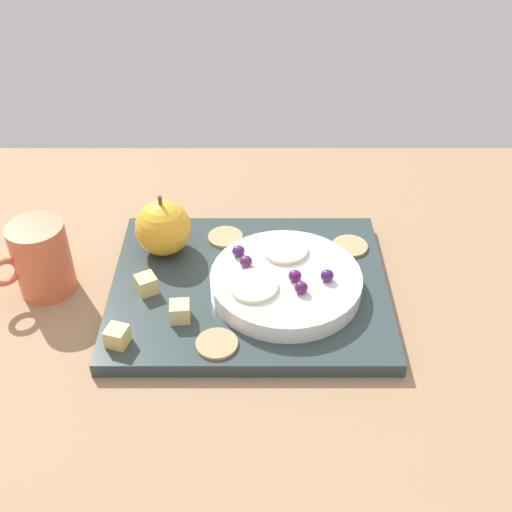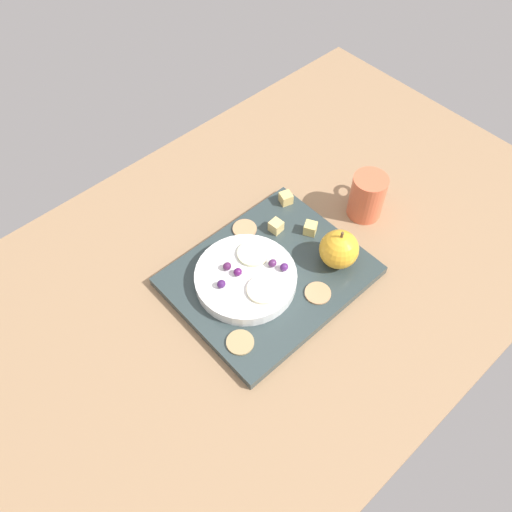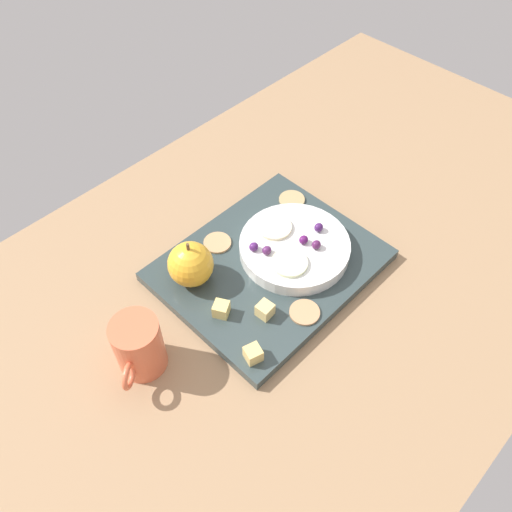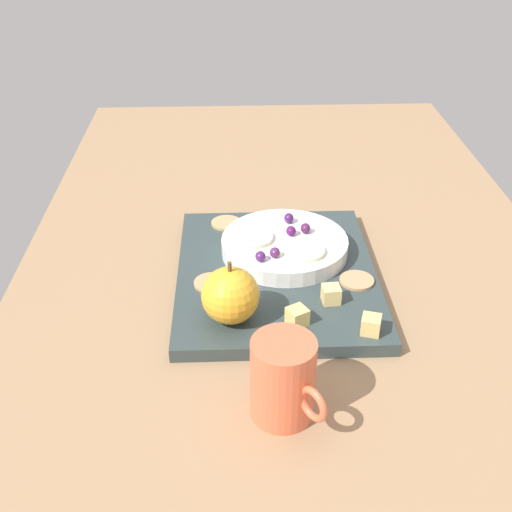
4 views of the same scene
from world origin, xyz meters
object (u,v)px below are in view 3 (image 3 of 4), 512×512
object	(u,v)px
cracker_1	(292,200)
grape_1	(303,240)
serving_dish	(294,248)
cheese_cube_2	(221,309)
apple_slice_0	(276,226)
grape_3	(254,247)
cheese_cube_0	(253,354)
grape_0	(316,245)
cup	(139,346)
platter	(269,265)
apple_slice_1	(290,263)
grape_4	(267,250)
grape_2	(317,226)
apple_whole	(191,264)
cheese_cube_1	(265,310)
cracker_2	(217,243)
cracker_0	(305,312)

from	to	relation	value
cracker_1	grape_1	bearing A→B (deg)	-129.88
serving_dish	cheese_cube_2	size ratio (longest dim) A/B	8.08
grape_1	apple_slice_0	bearing A→B (deg)	97.61
grape_3	cheese_cube_2	bearing A→B (deg)	-159.86
cheese_cube_0	apple_slice_0	size ratio (longest dim) A/B	0.39
grape_0	cup	world-z (taller)	cup
platter	apple_slice_1	distance (cm)	5.32
grape_1	cup	world-z (taller)	cup
grape_1	grape_4	world-z (taller)	same
serving_dish	grape_0	distance (cm)	4.11
cheese_cube_2	cracker_1	distance (cm)	27.52
cheese_cube_2	grape_1	size ratio (longest dim) A/B	1.43
grape_1	grape_2	size ratio (longest dim) A/B	1.00
platter	cup	size ratio (longest dim) A/B	3.56
grape_1	grape_2	distance (cm)	3.87
grape_3	apple_whole	bearing A→B (deg)	157.09
cheese_cube_2	apple_slice_1	size ratio (longest dim) A/B	0.39
cheese_cube_1	apple_slice_1	xyz separation A→B (cm)	(8.52, 2.74, 1.52)
cheese_cube_0	grape_1	world-z (taller)	grape_1
cracker_2	apple_slice_0	xyz separation A→B (cm)	(8.11, -6.01, 2.47)
apple_slice_0	cup	size ratio (longest dim) A/B	0.61
platter	cup	distance (cm)	26.12
cheese_cube_2	grape_2	xyz separation A→B (cm)	(21.93, -0.22, 1.98)
cheese_cube_0	serving_dish	bearing A→B (deg)	25.76
grape_3	cracker_1	bearing A→B (deg)	17.86
cheese_cube_2	cracker_0	bearing A→B (deg)	-45.23
grape_1	apple_slice_1	world-z (taller)	grape_1
cracker_0	cracker_2	distance (cm)	20.05
apple_slice_1	cup	distance (cm)	26.77
cracker_1	cheese_cube_0	bearing A→B (deg)	-147.66
apple_whole	cheese_cube_1	world-z (taller)	apple_whole
apple_slice_0	grape_2	bearing A→B (deg)	-48.35
grape_2	grape_3	distance (cm)	11.55
cheese_cube_2	grape_4	bearing A→B (deg)	9.61
serving_dish	cup	size ratio (longest dim) A/B	1.92
cheese_cube_1	grape_2	bearing A→B (deg)	14.99
apple_whole	grape_2	distance (cm)	22.30
grape_1	cracker_1	bearing A→B (deg)	50.12
cheese_cube_1	serving_dish	bearing A→B (deg)	22.60
grape_4	apple_slice_0	bearing A→B (deg)	29.06
platter	grape_4	distance (cm)	4.05
grape_3	grape_4	size ratio (longest dim) A/B	1.00
grape_0	grape_1	size ratio (longest dim) A/B	1.00
serving_dish	grape_4	bearing A→B (deg)	159.76
cup	cheese_cube_2	bearing A→B (deg)	-11.76
grape_3	cheese_cube_1	bearing A→B (deg)	-126.47
serving_dish	cracker_0	xyz separation A→B (cm)	(-7.94, -9.39, -0.98)
cracker_2	apple_slice_1	size ratio (longest dim) A/B	0.81
platter	cheese_cube_2	world-z (taller)	cheese_cube_2
cheese_cube_1	grape_3	size ratio (longest dim) A/B	1.43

